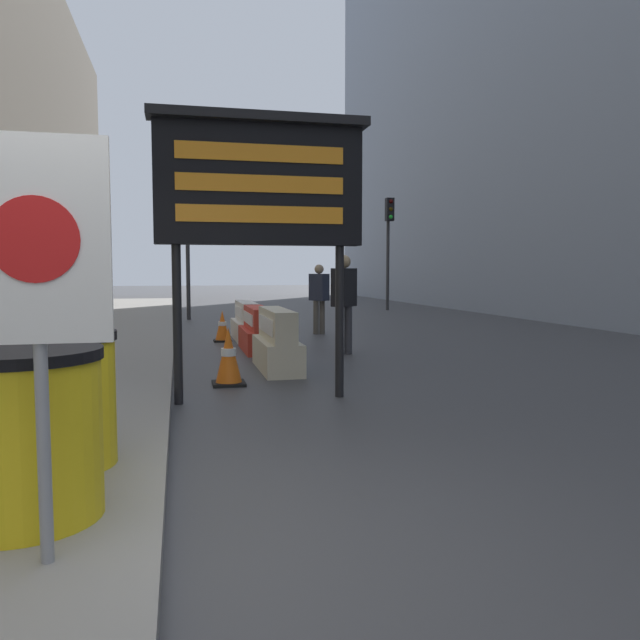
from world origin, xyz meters
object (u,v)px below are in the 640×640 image
(barrel_drum_middle, at_px, (54,399))
(traffic_cone_near, at_px, (263,326))
(warning_sign, at_px, (37,270))
(traffic_cone_far, at_px, (222,326))
(message_board, at_px, (260,185))
(jersey_barrier_red_striped, at_px, (258,332))
(barrel_drum_foreground, at_px, (23,434))
(traffic_cone_mid, at_px, (229,357))
(pedestrian_worker, at_px, (344,296))
(traffic_light_near_curb, at_px, (187,219))
(jersey_barrier_white, at_px, (247,323))
(traffic_light_far_side, at_px, (389,229))
(pedestrian_passerby, at_px, (319,293))
(jersey_barrier_cream, at_px, (277,343))

(barrel_drum_middle, distance_m, traffic_cone_near, 8.50)
(warning_sign, distance_m, traffic_cone_far, 10.25)
(traffic_cone_far, bearing_deg, barrel_drum_middle, -101.38)
(message_board, distance_m, jersey_barrier_red_striped, 4.88)
(barrel_drum_foreground, height_order, traffic_cone_mid, barrel_drum_foreground)
(traffic_cone_far, relative_size, pedestrian_worker, 0.37)
(barrel_drum_foreground, height_order, traffic_light_near_curb, traffic_light_near_curb)
(jersey_barrier_white, relative_size, traffic_light_far_side, 0.45)
(jersey_barrier_red_striped, bearing_deg, traffic_cone_near, 78.59)
(jersey_barrier_red_striped, relative_size, pedestrian_passerby, 1.06)
(barrel_drum_foreground, distance_m, traffic_cone_mid, 4.71)
(barrel_drum_middle, distance_m, pedestrian_worker, 7.15)
(traffic_cone_mid, xyz_separation_m, pedestrian_worker, (2.23, 2.58, 0.67))
(pedestrian_passerby, bearing_deg, traffic_light_far_side, 114.56)
(jersey_barrier_white, bearing_deg, jersey_barrier_cream, -90.00)
(jersey_barrier_red_striped, bearing_deg, pedestrian_passerby, 57.13)
(traffic_light_near_curb, bearing_deg, pedestrian_worker, -73.18)
(traffic_cone_near, bearing_deg, message_board, -97.68)
(traffic_cone_near, bearing_deg, traffic_light_near_curb, 102.00)
(jersey_barrier_red_striped, distance_m, traffic_cone_near, 1.26)
(traffic_cone_far, xyz_separation_m, pedestrian_worker, (1.97, -2.42, 0.71))
(barrel_drum_middle, xyz_separation_m, warning_sign, (0.24, -1.53, 0.88))
(traffic_light_near_curb, height_order, pedestrian_passerby, traffic_light_near_curb)
(jersey_barrier_red_striped, relative_size, jersey_barrier_white, 0.93)
(warning_sign, bearing_deg, traffic_cone_far, 81.62)
(message_board, height_order, jersey_barrier_white, message_board)
(warning_sign, height_order, jersey_barrier_red_striped, warning_sign)
(jersey_barrier_red_striped, xyz_separation_m, traffic_cone_near, (0.25, 1.24, -0.01))
(warning_sign, xyz_separation_m, traffic_cone_near, (2.27, 9.65, -1.13))
(barrel_drum_middle, height_order, jersey_barrier_cream, barrel_drum_middle)
(traffic_cone_mid, distance_m, traffic_light_near_curb, 11.35)
(traffic_cone_mid, xyz_separation_m, traffic_cone_far, (0.26, 5.01, -0.05))
(warning_sign, distance_m, jersey_barrier_cream, 6.54)
(warning_sign, relative_size, jersey_barrier_cream, 1.11)
(traffic_cone_far, bearing_deg, pedestrian_worker, -50.93)
(traffic_cone_far, distance_m, pedestrian_passerby, 2.63)
(barrel_drum_middle, bearing_deg, traffic_light_near_curb, 85.56)
(jersey_barrier_cream, bearing_deg, warning_sign, -108.21)
(message_board, distance_m, traffic_light_near_curb, 12.12)
(jersey_barrier_white, bearing_deg, pedestrian_worker, -62.10)
(barrel_drum_middle, relative_size, traffic_light_near_curb, 0.22)
(jersey_barrier_cream, distance_m, traffic_cone_near, 3.53)
(traffic_cone_near, bearing_deg, warning_sign, -103.22)
(traffic_cone_near, height_order, traffic_cone_mid, traffic_cone_mid)
(message_board, xyz_separation_m, traffic_cone_far, (-0.02, 6.06, -2.11))
(pedestrian_worker, bearing_deg, traffic_cone_near, -104.46)
(traffic_cone_far, bearing_deg, traffic_cone_near, -28.29)
(warning_sign, bearing_deg, traffic_cone_near, 76.78)
(jersey_barrier_white, bearing_deg, barrel_drum_foreground, -102.89)
(barrel_drum_foreground, height_order, pedestrian_passerby, pedestrian_passerby)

